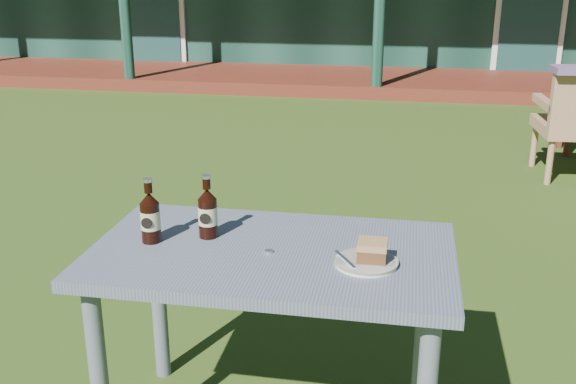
% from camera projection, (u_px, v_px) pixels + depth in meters
% --- Properties ---
extents(ground, '(80.00, 80.00, 0.00)m').
position_uv_depth(ground, '(328.00, 254.00, 3.95)').
color(ground, '#334916').
extents(cafe_table, '(1.20, 0.70, 0.72)m').
position_uv_depth(cafe_table, '(272.00, 277.00, 2.26)').
color(cafe_table, '#535B69').
rests_on(cafe_table, ground).
extents(plate, '(0.20, 0.20, 0.01)m').
position_uv_depth(plate, '(366.00, 262.00, 2.11)').
color(plate, silver).
rests_on(plate, cafe_table).
extents(cake_slice, '(0.09, 0.09, 0.06)m').
position_uv_depth(cake_slice, '(372.00, 250.00, 2.11)').
color(cake_slice, '#503019').
rests_on(cake_slice, plate).
extents(fork, '(0.08, 0.13, 0.00)m').
position_uv_depth(fork, '(345.00, 259.00, 2.11)').
color(fork, silver).
rests_on(fork, plate).
extents(cola_bottle_near, '(0.07, 0.07, 0.22)m').
position_uv_depth(cola_bottle_near, '(208.00, 213.00, 2.30)').
color(cola_bottle_near, black).
rests_on(cola_bottle_near, cafe_table).
extents(cola_bottle_far, '(0.07, 0.07, 0.22)m').
position_uv_depth(cola_bottle_far, '(150.00, 217.00, 2.26)').
color(cola_bottle_far, black).
rests_on(cola_bottle_far, cafe_table).
extents(bottle_cap, '(0.03, 0.03, 0.01)m').
position_uv_depth(bottle_cap, '(269.00, 251.00, 2.20)').
color(bottle_cap, silver).
rests_on(bottle_cap, cafe_table).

